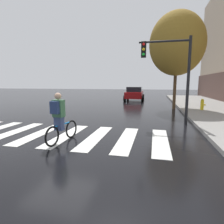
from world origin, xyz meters
TOP-DOWN VIEW (x-y plane):
  - ground_plane at (0.00, 0.00)m, footprint 120.00×120.00m
  - crosswalk_stripes at (-0.25, 0.00)m, footprint 8.75×3.26m
  - sedan_mid at (1.28, 15.73)m, footprint 2.27×4.70m
  - cyclist at (0.55, -0.91)m, footprint 0.39×1.70m
  - traffic_light_near at (4.33, 3.25)m, footprint 2.47×0.28m
  - fire_hydrant at (6.90, 7.71)m, footprint 0.33×0.22m
  - street_tree_near at (5.12, 8.97)m, footprint 4.12×4.12m

SIDE VIEW (x-z plane):
  - ground_plane at x=0.00m, z-range 0.00..0.00m
  - crosswalk_stripes at x=-0.25m, z-range 0.00..0.01m
  - fire_hydrant at x=6.90m, z-range 0.14..0.92m
  - sedan_mid at x=1.28m, z-range 0.03..1.63m
  - cyclist at x=0.55m, z-range 0.00..1.69m
  - traffic_light_near at x=4.33m, z-range 0.76..4.96m
  - street_tree_near at x=5.12m, z-range 1.29..8.62m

